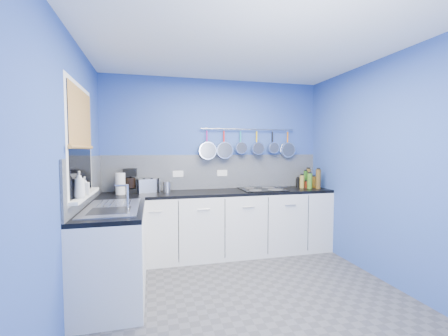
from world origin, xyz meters
name	(u,v)px	position (x,y,z in m)	size (l,w,h in m)	color
floor	(246,296)	(0.00, 0.00, -0.01)	(3.20, 3.00, 0.02)	#47474C
ceiling	(248,42)	(0.00, 0.00, 2.51)	(3.20, 3.00, 0.02)	white
wall_back	(215,165)	(0.00, 1.51, 1.25)	(3.20, 0.02, 2.50)	#2F4C9D
wall_front	(343,195)	(0.00, -1.51, 1.25)	(3.20, 0.02, 2.50)	#2F4C9D
wall_left	(69,176)	(-1.61, 0.00, 1.25)	(0.02, 3.00, 2.50)	#2F4C9D
wall_right	(384,170)	(1.61, 0.00, 1.25)	(0.02, 3.00, 2.50)	#2F4C9D
backsplash_back	(215,172)	(0.00, 1.49, 1.15)	(3.20, 0.02, 0.50)	gray
backsplash_left	(87,180)	(-1.59, 0.60, 1.15)	(0.02, 1.80, 0.50)	gray
cabinet_run_back	(220,224)	(0.00, 1.20, 0.43)	(3.20, 0.60, 0.86)	silver
worktop_back	(220,193)	(0.00, 1.20, 0.88)	(3.20, 0.60, 0.04)	black
cabinet_run_left	(113,254)	(-1.30, 0.30, 0.43)	(0.60, 1.20, 0.86)	silver
worktop_left	(112,210)	(-1.30, 0.30, 0.88)	(0.60, 1.20, 0.04)	black
window_frame	(80,142)	(-1.58, 0.30, 1.55)	(0.01, 1.00, 1.10)	white
window_glass	(81,142)	(-1.57, 0.30, 1.55)	(0.01, 0.90, 1.00)	black
bamboo_blind	(81,118)	(-1.56, 0.30, 1.77)	(0.01, 0.90, 0.55)	#AE6D34
window_sill	(85,195)	(-1.55, 0.30, 1.04)	(0.10, 0.98, 0.03)	white
sink_unit	(112,207)	(-1.30, 0.30, 0.90)	(0.50, 0.95, 0.01)	silver
mixer_tap	(128,197)	(-1.14, 0.12, 1.03)	(0.12, 0.08, 0.26)	silver
socket_left	(178,174)	(-0.55, 1.48, 1.13)	(0.15, 0.01, 0.09)	white
socket_right	(222,173)	(0.10, 1.48, 1.13)	(0.15, 0.01, 0.09)	white
pot_rail	(249,129)	(0.50, 1.45, 1.78)	(0.02, 0.02, 1.45)	silver
soap_bottle_a	(79,185)	(-1.53, 0.01, 1.17)	(0.09, 0.09, 0.24)	white
soap_bottle_b	(85,186)	(-1.53, 0.22, 1.14)	(0.08, 0.08, 0.17)	white
paper_towel	(120,184)	(-1.31, 1.21, 1.04)	(0.12, 0.12, 0.28)	white
coffee_maker	(130,181)	(-1.20, 1.32, 1.06)	(0.18, 0.20, 0.32)	black
toaster	(148,185)	(-0.97, 1.33, 0.99)	(0.28, 0.16, 0.18)	silver
canister	(167,187)	(-0.72, 1.26, 0.97)	(0.10, 0.10, 0.14)	silver
hob	(262,189)	(0.63, 1.20, 0.91)	(0.61, 0.54, 0.01)	black
pan_0	(207,144)	(-0.14, 1.44, 1.56)	(0.26, 0.11, 0.45)	silver
pan_1	(224,144)	(0.12, 1.44, 1.56)	(0.25, 0.09, 0.44)	silver
pan_2	(241,142)	(0.37, 1.44, 1.60)	(0.18, 0.09, 0.37)	silver
pan_3	(257,142)	(0.63, 1.44, 1.59)	(0.19, 0.11, 0.38)	silver
pan_4	(272,142)	(0.88, 1.44, 1.60)	(0.17, 0.10, 0.36)	silver
pan_5	(288,144)	(1.14, 1.44, 1.57)	(0.23, 0.06, 0.42)	silver
condiment_0	(308,178)	(1.44, 1.33, 1.04)	(0.07, 0.07, 0.28)	brown
condiment_1	(305,179)	(1.38, 1.31, 1.03)	(0.06, 0.06, 0.25)	#265919
condiment_2	(298,183)	(1.26, 1.33, 0.97)	(0.06, 0.06, 0.14)	black
condiment_3	(313,182)	(1.46, 1.23, 0.98)	(0.07, 0.07, 0.17)	#8C5914
condiment_4	(307,185)	(1.35, 1.22, 0.95)	(0.07, 0.07, 0.10)	#4C190C
condiment_5	(302,182)	(1.27, 1.23, 1.00)	(0.07, 0.07, 0.19)	olive
condiment_6	(318,179)	(1.47, 1.10, 1.04)	(0.07, 0.07, 0.29)	brown
condiment_7	(310,181)	(1.35, 1.14, 1.01)	(0.07, 0.07, 0.23)	#3F721E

